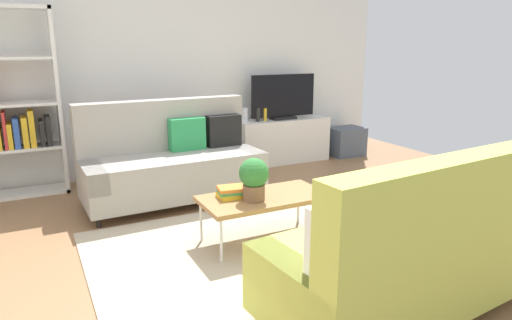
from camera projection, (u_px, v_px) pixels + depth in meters
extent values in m
plane|color=#936B47|center=(273.00, 243.00, 4.00)|extent=(7.68, 7.68, 0.00)
cube|color=white|center=(173.00, 63.00, 6.07)|extent=(6.40, 0.12, 2.90)
cube|color=tan|center=(269.00, 250.00, 3.86)|extent=(2.90, 2.20, 0.01)
cube|color=gray|center=(174.00, 174.00, 4.97)|extent=(1.92, 0.90, 0.44)
cube|color=gray|center=(163.00, 124.00, 5.12)|extent=(1.91, 0.26, 0.56)
cube|color=gray|center=(243.00, 156.00, 5.33)|extent=(0.23, 0.85, 0.22)
cube|color=gray|center=(91.00, 175.00, 4.55)|extent=(0.23, 0.85, 0.22)
cylinder|color=black|center=(259.00, 194.00, 5.15)|extent=(0.05, 0.05, 0.10)
cylinder|color=black|center=(99.00, 222.00, 4.34)|extent=(0.05, 0.05, 0.10)
cylinder|color=black|center=(232.00, 179.00, 5.73)|extent=(0.05, 0.05, 0.10)
cylinder|color=black|center=(87.00, 201.00, 4.92)|extent=(0.05, 0.05, 0.10)
cube|color=black|center=(224.00, 131.00, 5.30)|extent=(0.40, 0.15, 0.36)
cube|color=#288C4C|center=(187.00, 134.00, 5.09)|extent=(0.40, 0.15, 0.36)
cube|color=#C1CC51|center=(402.00, 264.00, 2.94)|extent=(1.97, 1.01, 0.44)
cube|color=#C1CC51|center=(455.00, 205.00, 2.55)|extent=(1.91, 0.37, 0.56)
cube|color=#C1CC51|center=(297.00, 285.00, 2.47)|extent=(0.28, 0.85, 0.22)
cube|color=#C1CC51|center=(483.00, 222.00, 3.35)|extent=(0.28, 0.85, 0.22)
cylinder|color=black|center=(260.00, 317.00, 2.84)|extent=(0.05, 0.05, 0.10)
cylinder|color=black|center=(439.00, 251.00, 3.73)|extent=(0.05, 0.05, 0.10)
cube|color=white|center=(342.00, 237.00, 2.38)|extent=(0.41, 0.18, 0.36)
cube|color=#9E7042|center=(264.00, 198.00, 3.96)|extent=(1.10, 0.56, 0.04)
cylinder|color=silver|center=(201.00, 222.00, 3.99)|extent=(0.02, 0.02, 0.38)
cylinder|color=silver|center=(298.00, 204.00, 4.42)|extent=(0.02, 0.02, 0.38)
cylinder|color=silver|center=(221.00, 241.00, 3.59)|extent=(0.02, 0.02, 0.38)
cylinder|color=silver|center=(326.00, 220.00, 4.03)|extent=(0.02, 0.02, 0.38)
cube|color=silver|center=(282.00, 140.00, 6.71)|extent=(1.40, 0.44, 0.64)
cube|color=black|center=(283.00, 118.00, 6.61)|extent=(0.36, 0.20, 0.04)
cube|color=black|center=(283.00, 96.00, 6.53)|extent=(1.00, 0.05, 0.60)
cube|color=white|center=(58.00, 102.00, 5.25)|extent=(0.04, 0.36, 2.10)
cube|color=white|center=(18.00, 194.00, 5.27)|extent=(1.10, 0.36, 0.04)
cube|color=white|center=(12.00, 149.00, 5.14)|extent=(1.02, 0.36, 0.03)
cube|color=white|center=(6.00, 105.00, 5.01)|extent=(1.02, 0.36, 0.03)
cube|color=white|center=(0.00, 58.00, 4.89)|extent=(1.02, 0.36, 0.03)
cube|color=red|center=(5.00, 130.00, 5.06)|extent=(0.03, 0.29, 0.41)
cube|color=gold|center=(10.00, 135.00, 5.10)|extent=(0.05, 0.29, 0.28)
cube|color=#3359B2|center=(17.00, 132.00, 5.12)|extent=(0.06, 0.29, 0.34)
cube|color=gold|center=(25.00, 132.00, 5.16)|extent=(0.06, 0.29, 0.34)
cube|color=gold|center=(32.00, 128.00, 5.18)|extent=(0.06, 0.29, 0.41)
cube|color=#262626|center=(42.00, 132.00, 5.24)|extent=(0.04, 0.29, 0.29)
cube|color=#262626|center=(48.00, 130.00, 5.27)|extent=(0.05, 0.29, 0.34)
cube|color=#4C5666|center=(346.00, 141.00, 7.13)|extent=(0.52, 0.40, 0.44)
cylinder|color=brown|center=(254.00, 192.00, 3.83)|extent=(0.19, 0.19, 0.14)
sphere|color=#2D7233|center=(254.00, 173.00, 3.79)|extent=(0.25, 0.25, 0.25)
cube|color=gold|center=(232.00, 195.00, 3.92)|extent=(0.24, 0.19, 0.04)
cube|color=#3F8C4C|center=(232.00, 191.00, 3.91)|extent=(0.27, 0.22, 0.03)
cube|color=orange|center=(232.00, 188.00, 3.90)|extent=(0.27, 0.22, 0.03)
cylinder|color=silver|center=(245.00, 115.00, 6.39)|extent=(0.10, 0.10, 0.19)
cylinder|color=#262626|center=(258.00, 115.00, 6.39)|extent=(0.06, 0.06, 0.20)
cylinder|color=gold|center=(265.00, 114.00, 6.44)|extent=(0.05, 0.05, 0.18)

